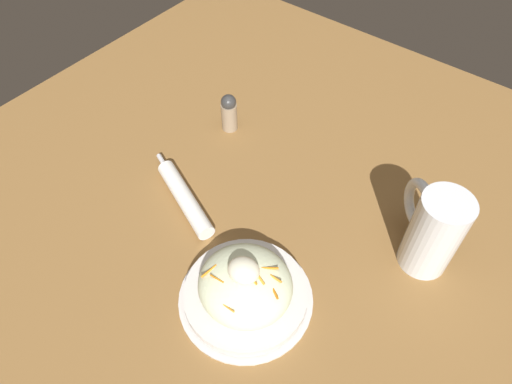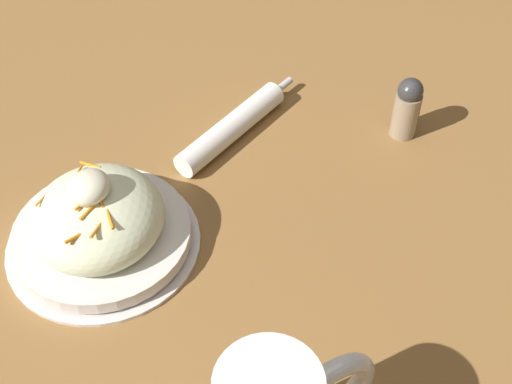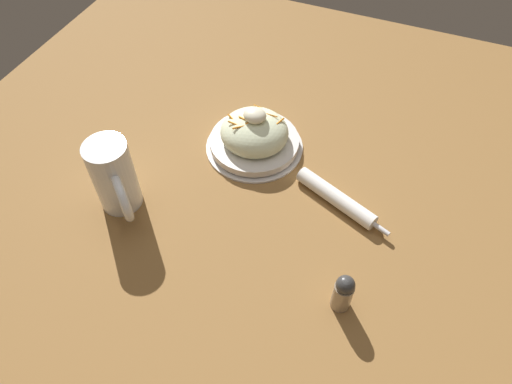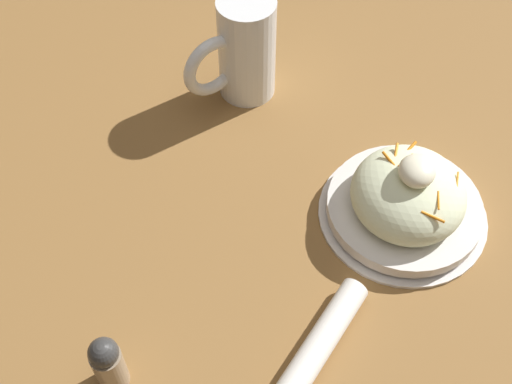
{
  "view_description": "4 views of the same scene",
  "coord_description": "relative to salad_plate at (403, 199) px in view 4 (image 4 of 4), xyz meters",
  "views": [
    {
      "loc": [
        0.25,
        -0.35,
        0.69
      ],
      "look_at": [
        -0.06,
        0.05,
        0.08
      ],
      "focal_mm": 32.75,
      "sensor_mm": 36.0,
      "label": 1
    },
    {
      "loc": [
        0.44,
        0.21,
        0.6
      ],
      "look_at": [
        -0.05,
        0.07,
        0.06
      ],
      "focal_mm": 48.25,
      "sensor_mm": 36.0,
      "label": 2
    },
    {
      "loc": [
        -0.26,
        0.6,
        0.76
      ],
      "look_at": [
        -0.05,
        0.08,
        0.07
      ],
      "focal_mm": 33.0,
      "sensor_mm": 36.0,
      "label": 3
    },
    {
      "loc": [
        -0.51,
        -0.0,
        0.71
      ],
      "look_at": [
        -0.04,
        0.09,
        0.09
      ],
      "focal_mm": 47.25,
      "sensor_mm": 36.0,
      "label": 4
    }
  ],
  "objects": [
    {
      "name": "napkin_roll",
      "position": [
        -0.21,
        0.08,
        -0.02
      ],
      "size": [
        0.21,
        0.1,
        0.03
      ],
      "color": "white",
      "rests_on": "ground_plane"
    },
    {
      "name": "salad_plate",
      "position": [
        0.0,
        0.0,
        0.0
      ],
      "size": [
        0.22,
        0.22,
        0.11
      ],
      "color": "silver",
      "rests_on": "ground_plane"
    },
    {
      "name": "salt_shaker",
      "position": [
        -0.28,
        0.3,
        0.01
      ],
      "size": [
        0.03,
        0.03,
        0.09
      ],
      "color": "gray",
      "rests_on": "ground_plane"
    },
    {
      "name": "beer_mug",
      "position": [
        0.19,
        0.25,
        0.04
      ],
      "size": [
        0.13,
        0.12,
        0.16
      ],
      "color": "white",
      "rests_on": "ground_plane"
    },
    {
      "name": "ground_plane",
      "position": [
        -0.02,
        0.09,
        -0.03
      ],
      "size": [
        1.43,
        1.43,
        0.0
      ],
      "primitive_type": "plane",
      "color": "olive"
    }
  ]
}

